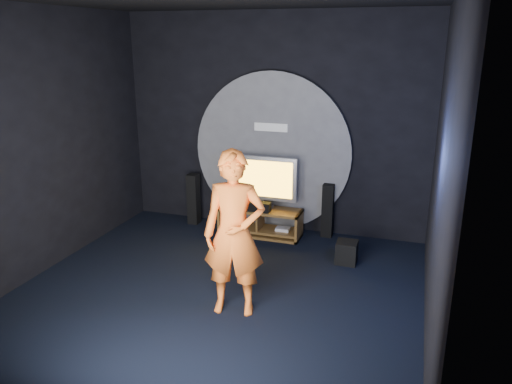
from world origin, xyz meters
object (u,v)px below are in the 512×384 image
tv (262,180)px  subwoofer (347,252)px  media_console (261,224)px  tower_speaker_right (328,210)px  tower_speaker_left (194,199)px  player (234,234)px

tv → subwoofer: (1.49, -0.69, -0.75)m
media_console → tv: bearing=96.2°
media_console → tower_speaker_right: size_ratio=1.52×
tv → tower_speaker_left: bearing=175.4°
player → subwoofer: bearing=47.2°
tv → subwoofer: bearing=-24.9°
media_console → tv: tv is taller
tv → tower_speaker_right: bearing=12.6°
tower_speaker_right → subwoofer: size_ratio=2.72×
tower_speaker_left → subwoofer: size_ratio=2.72×
tower_speaker_left → subwoofer: (2.75, -0.79, -0.28)m
tv → player: bearing=-79.7°
media_console → subwoofer: size_ratio=4.15×
media_console → tower_speaker_left: (-1.26, 0.17, 0.24)m
media_console → player: 2.50m
tv → tower_speaker_left: (-1.26, 0.10, -0.48)m
subwoofer → media_console: bearing=157.2°
tower_speaker_left → player: size_ratio=0.45×
tower_speaker_left → player: bearing=-56.0°
media_console → tv: 0.72m
tower_speaker_left → tv: bearing=-4.6°
tv → player: 2.45m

